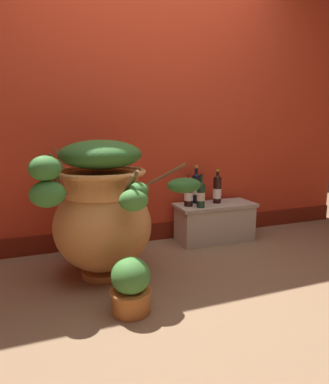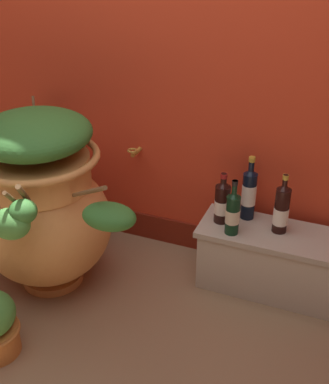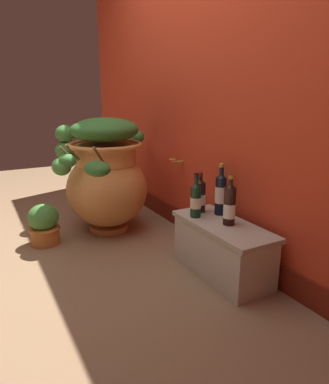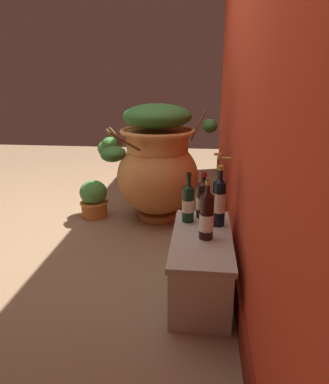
{
  "view_description": "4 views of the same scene",
  "coord_description": "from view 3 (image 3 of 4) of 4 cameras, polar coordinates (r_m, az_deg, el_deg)",
  "views": [
    {
      "loc": [
        -0.83,
        -1.69,
        1.03
      ],
      "look_at": [
        0.1,
        0.79,
        0.52
      ],
      "focal_mm": 30.7,
      "sensor_mm": 36.0,
      "label": 1
    },
    {
      "loc": [
        0.92,
        -1.25,
        1.74
      ],
      "look_at": [
        0.13,
        0.7,
        0.58
      ],
      "focal_mm": 46.5,
      "sensor_mm": 36.0,
      "label": 2
    },
    {
      "loc": [
        2.3,
        -0.43,
        1.15
      ],
      "look_at": [
        0.07,
        0.79,
        0.43
      ],
      "focal_mm": 33.07,
      "sensor_mm": 36.0,
      "label": 3
    },
    {
      "loc": [
        2.41,
        0.89,
        1.17
      ],
      "look_at": [
        0.03,
        0.64,
        0.39
      ],
      "focal_mm": 33.67,
      "sensor_mm": 36.0,
      "label": 4
    }
  ],
  "objects": [
    {
      "name": "ground_plane",
      "position": [
        2.6,
        -16.48,
        -11.1
      ],
      "size": [
        7.0,
        7.0,
        0.0
      ],
      "primitive_type": "plane",
      "color": "#896B4C"
    },
    {
      "name": "back_wall",
      "position": [
        2.82,
        7.03,
        18.54
      ],
      "size": [
        4.4,
        0.33,
        2.6
      ],
      "color": "red",
      "rests_on": "ground_plane"
    },
    {
      "name": "terracotta_urn",
      "position": [
        2.99,
        -9.52,
        2.67
      ],
      "size": [
        1.08,
        0.95,
        0.96
      ],
      "color": "#D68E4C",
      "rests_on": "ground_plane"
    },
    {
      "name": "stone_ledge",
      "position": [
        2.34,
        9.28,
        -8.71
      ],
      "size": [
        0.74,
        0.32,
        0.35
      ],
      "color": "beige",
      "rests_on": "ground_plane"
    },
    {
      "name": "wine_bottle_left",
      "position": [
        2.4,
        9.04,
        -0.1
      ],
      "size": [
        0.08,
        0.08,
        0.35
      ],
      "color": "black",
      "rests_on": "stone_ledge"
    },
    {
      "name": "wine_bottle_middle",
      "position": [
        2.33,
        5.06,
        -1.14
      ],
      "size": [
        0.07,
        0.07,
        0.29
      ],
      "color": "black",
      "rests_on": "stone_ledge"
    },
    {
      "name": "wine_bottle_right",
      "position": [
        2.22,
        10.46,
        -1.96
      ],
      "size": [
        0.08,
        0.08,
        0.32
      ],
      "color": "black",
      "rests_on": "stone_ledge"
    },
    {
      "name": "wine_bottle_back",
      "position": [
        2.44,
        5.71,
        -0.42
      ],
      "size": [
        0.08,
        0.08,
        0.28
      ],
      "color": "black",
      "rests_on": "stone_ledge"
    },
    {
      "name": "potted_shrub",
      "position": [
        2.91,
        -18.86,
        -4.97
      ],
      "size": [
        0.24,
        0.24,
        0.32
      ],
      "color": "#C17033",
      "rests_on": "ground_plane"
    }
  ]
}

